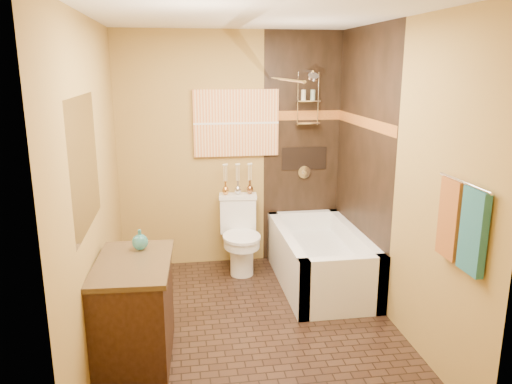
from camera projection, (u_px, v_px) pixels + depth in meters
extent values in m
plane|color=black|center=(252.00, 326.00, 4.21)|extent=(3.00, 3.00, 0.00)
cube|color=#A4843F|center=(93.00, 188.00, 3.73)|extent=(0.02, 3.00, 2.50)
cube|color=#A4843F|center=(397.00, 177.00, 4.09)|extent=(0.02, 3.00, 2.50)
cube|color=#A4843F|center=(231.00, 151.00, 5.34)|extent=(2.40, 0.02, 2.50)
cube|color=#A4843F|center=(296.00, 250.00, 2.47)|extent=(2.40, 0.02, 2.50)
plane|color=silver|center=(252.00, 14.00, 3.60)|extent=(3.00, 3.00, 0.00)
cube|color=black|center=(302.00, 149.00, 5.45)|extent=(0.85, 0.01, 2.50)
cube|color=black|center=(362.00, 161.00, 4.80)|extent=(0.01, 1.50, 2.50)
cube|color=#964E1B|center=(303.00, 115.00, 5.35)|extent=(0.85, 0.01, 0.10)
cube|color=#964E1B|center=(363.00, 122.00, 4.71)|extent=(0.01, 1.50, 0.10)
cube|color=black|center=(304.00, 158.00, 5.47)|extent=(0.50, 0.01, 0.25)
cylinder|color=silver|center=(310.00, 71.00, 5.11)|extent=(0.02, 0.26, 0.02)
cylinder|color=silver|center=(313.00, 77.00, 4.98)|extent=(0.11, 0.11, 0.09)
cylinder|color=silver|center=(304.00, 172.00, 5.49)|extent=(0.14, 0.02, 0.14)
cylinder|color=silver|center=(283.00, 79.00, 4.49)|extent=(0.03, 1.55, 0.03)
cylinder|color=silver|center=(464.00, 183.00, 3.02)|extent=(0.02, 0.55, 0.02)
cube|color=#1D5361|center=(473.00, 232.00, 2.97)|extent=(0.05, 0.22, 0.52)
cube|color=#96591B|center=(450.00, 219.00, 3.22)|extent=(0.05, 0.22, 0.52)
cube|color=orange|center=(236.00, 123.00, 5.25)|extent=(0.90, 0.04, 0.70)
cube|color=white|center=(85.00, 163.00, 3.36)|extent=(0.01, 1.00, 0.90)
cube|color=white|center=(343.00, 287.00, 4.31)|extent=(0.80, 0.10, 0.55)
cube|color=white|center=(303.00, 235.00, 5.65)|extent=(0.80, 0.10, 0.55)
cube|color=white|center=(286.00, 260.00, 4.93)|extent=(0.10, 1.50, 0.55)
cube|color=white|center=(354.00, 256.00, 5.04)|extent=(0.10, 1.50, 0.55)
cube|color=white|center=(320.00, 267.00, 5.01)|extent=(0.64, 1.34, 0.35)
cube|color=white|center=(238.00, 215.00, 5.41)|extent=(0.40, 0.21, 0.38)
cube|color=white|center=(238.00, 196.00, 5.36)|extent=(0.42, 0.23, 0.04)
cylinder|color=white|center=(242.00, 257.00, 5.22)|extent=(0.24, 0.24, 0.38)
cylinder|color=white|center=(242.00, 242.00, 5.18)|extent=(0.37, 0.37, 0.10)
cylinder|color=white|center=(242.00, 237.00, 5.16)|extent=(0.39, 0.39, 0.03)
cube|color=black|center=(135.00, 313.00, 3.68)|extent=(0.55, 0.86, 0.74)
cube|color=black|center=(133.00, 264.00, 3.58)|extent=(0.58, 0.90, 0.04)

